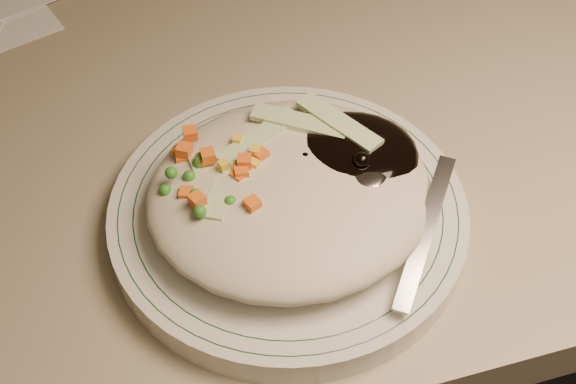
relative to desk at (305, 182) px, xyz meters
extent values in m
cube|color=gray|center=(0.00, 0.00, 0.18)|extent=(1.40, 0.70, 0.04)
cylinder|color=silver|center=(-0.08, -0.21, 0.21)|extent=(0.25, 0.25, 0.02)
torus|color=#144723|center=(-0.08, -0.21, 0.22)|extent=(0.23, 0.23, 0.00)
torus|color=#144723|center=(-0.08, -0.21, 0.22)|extent=(0.21, 0.21, 0.00)
ellipsoid|color=beige|center=(-0.08, -0.21, 0.24)|extent=(0.19, 0.18, 0.04)
ellipsoid|color=black|center=(-0.03, -0.20, 0.25)|extent=(0.10, 0.09, 0.03)
ellipsoid|color=orange|center=(-0.12, -0.19, 0.24)|extent=(0.08, 0.08, 0.02)
sphere|color=black|center=(-0.07, -0.20, 0.25)|extent=(0.01, 0.01, 0.01)
sphere|color=black|center=(-0.04, -0.19, 0.25)|extent=(0.01, 0.01, 0.01)
sphere|color=black|center=(-0.01, -0.20, 0.26)|extent=(0.01, 0.01, 0.01)
sphere|color=black|center=(-0.02, -0.19, 0.25)|extent=(0.01, 0.01, 0.01)
sphere|color=black|center=(-0.03, -0.21, 0.26)|extent=(0.01, 0.01, 0.01)
sphere|color=black|center=(-0.04, -0.20, 0.25)|extent=(0.01, 0.01, 0.01)
sphere|color=black|center=(-0.03, -0.19, 0.25)|extent=(0.01, 0.01, 0.01)
cube|color=orange|center=(-0.13, -0.18, 0.26)|extent=(0.01, 0.01, 0.01)
cube|color=orange|center=(-0.11, -0.21, 0.25)|extent=(0.01, 0.01, 0.01)
cube|color=orange|center=(-0.14, -0.17, 0.26)|extent=(0.01, 0.01, 0.01)
cube|color=orange|center=(-0.11, -0.20, 0.26)|extent=(0.01, 0.01, 0.01)
cube|color=orange|center=(-0.11, -0.20, 0.26)|extent=(0.01, 0.01, 0.01)
cube|color=orange|center=(-0.14, -0.17, 0.25)|extent=(0.01, 0.01, 0.01)
cube|color=orange|center=(-0.13, -0.18, 0.26)|extent=(0.01, 0.01, 0.01)
cube|color=orange|center=(-0.11, -0.20, 0.26)|extent=(0.01, 0.01, 0.01)
cube|color=orange|center=(-0.09, -0.19, 0.26)|extent=(0.01, 0.01, 0.01)
cube|color=orange|center=(-0.13, -0.16, 0.26)|extent=(0.01, 0.01, 0.01)
cube|color=orange|center=(-0.14, -0.22, 0.26)|extent=(0.01, 0.01, 0.01)
cube|color=orange|center=(-0.11, -0.23, 0.26)|extent=(0.01, 0.01, 0.01)
cube|color=orange|center=(-0.15, -0.20, 0.25)|extent=(0.01, 0.01, 0.01)
cube|color=orange|center=(-0.14, -0.17, 0.25)|extent=(0.01, 0.01, 0.01)
sphere|color=#388C28|center=(-0.11, -0.19, 0.25)|extent=(0.01, 0.01, 0.01)
sphere|color=#388C28|center=(-0.14, -0.23, 0.26)|extent=(0.01, 0.01, 0.01)
sphere|color=#388C28|center=(-0.14, -0.19, 0.26)|extent=(0.01, 0.01, 0.01)
sphere|color=#388C28|center=(-0.15, -0.19, 0.26)|extent=(0.01, 0.01, 0.01)
sphere|color=#388C28|center=(-0.11, -0.19, 0.25)|extent=(0.01, 0.01, 0.01)
sphere|color=#388C28|center=(-0.11, -0.22, 0.25)|extent=(0.01, 0.01, 0.01)
sphere|color=#388C28|center=(-0.12, -0.20, 0.25)|extent=(0.01, 0.01, 0.01)
sphere|color=#388C28|center=(-0.13, -0.21, 0.25)|extent=(0.01, 0.01, 0.01)
sphere|color=#388C28|center=(-0.16, -0.20, 0.25)|extent=(0.01, 0.01, 0.01)
sphere|color=#388C28|center=(-0.13, -0.18, 0.26)|extent=(0.01, 0.01, 0.01)
sphere|color=#388C28|center=(-0.13, -0.18, 0.26)|extent=(0.01, 0.01, 0.01)
sphere|color=#388C28|center=(-0.14, -0.21, 0.25)|extent=(0.01, 0.01, 0.01)
sphere|color=#388C28|center=(-0.12, -0.22, 0.26)|extent=(0.01, 0.01, 0.01)
sphere|color=#388C28|center=(-0.09, -0.17, 0.25)|extent=(0.01, 0.01, 0.01)
cube|color=yellow|center=(-0.11, -0.19, 0.25)|extent=(0.01, 0.01, 0.01)
cube|color=yellow|center=(-0.10, -0.20, 0.26)|extent=(0.01, 0.01, 0.01)
cube|color=yellow|center=(-0.12, -0.18, 0.25)|extent=(0.01, 0.01, 0.01)
cube|color=yellow|center=(-0.12, -0.19, 0.26)|extent=(0.01, 0.01, 0.01)
cube|color=yellow|center=(-0.12, -0.20, 0.25)|extent=(0.01, 0.01, 0.01)
cube|color=yellow|center=(-0.10, -0.19, 0.26)|extent=(0.01, 0.01, 0.01)
cube|color=yellow|center=(-0.10, -0.17, 0.26)|extent=(0.01, 0.01, 0.01)
cube|color=yellow|center=(-0.12, -0.20, 0.25)|extent=(0.01, 0.01, 0.01)
cube|color=#B2D18C|center=(-0.09, -0.17, 0.26)|extent=(0.07, 0.05, 0.00)
cube|color=#B2D18C|center=(-0.06, -0.17, 0.26)|extent=(0.06, 0.05, 0.00)
cube|color=#B2D18C|center=(-0.12, -0.20, 0.26)|extent=(0.05, 0.07, 0.00)
cube|color=#B2D18C|center=(-0.03, -0.18, 0.26)|extent=(0.05, 0.07, 0.00)
cube|color=#B2D18C|center=(-0.07, -0.22, 0.25)|extent=(0.07, 0.02, 0.00)
cube|color=#B2D18C|center=(-0.11, -0.18, 0.25)|extent=(0.07, 0.02, 0.00)
ellipsoid|color=silver|center=(-0.03, -0.22, 0.25)|extent=(0.06, 0.06, 0.01)
cube|color=silver|center=(-0.01, -0.27, 0.24)|extent=(0.08, 0.10, 0.03)
camera|label=1|loc=(-0.18, -0.55, 0.64)|focal=50.00mm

